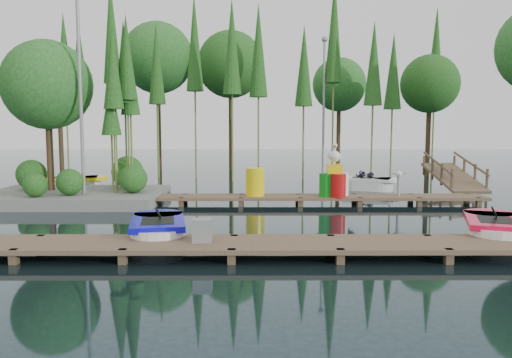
{
  "coord_description": "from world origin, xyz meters",
  "views": [
    {
      "loc": [
        0.45,
        -14.76,
        2.7
      ],
      "look_at": [
        0.5,
        0.5,
        1.1
      ],
      "focal_mm": 35.0,
      "sensor_mm": 36.0,
      "label": 1
    }
  ],
  "objects_px": {
    "island": "(67,113)",
    "boat_red": "(494,231)",
    "boat_blue": "(158,231)",
    "yellow_barrel": "(255,182)",
    "utility_cabinet": "(202,230)",
    "boat_yellow_far": "(73,184)",
    "drum_cluster": "(335,181)"
  },
  "relations": [
    {
      "from": "island",
      "to": "boat_yellow_far",
      "type": "xyz_separation_m",
      "value": [
        -0.98,
        3.02,
        -2.89
      ]
    },
    {
      "from": "boat_red",
      "to": "yellow_barrel",
      "type": "xyz_separation_m",
      "value": [
        -5.62,
        5.73,
        0.52
      ]
    },
    {
      "from": "island",
      "to": "drum_cluster",
      "type": "height_order",
      "value": "island"
    },
    {
      "from": "boat_blue",
      "to": "drum_cluster",
      "type": "height_order",
      "value": "drum_cluster"
    },
    {
      "from": "boat_red",
      "to": "drum_cluster",
      "type": "distance_m",
      "value": 6.29
    },
    {
      "from": "boat_blue",
      "to": "yellow_barrel",
      "type": "distance_m",
      "value": 6.21
    },
    {
      "from": "boat_blue",
      "to": "boat_yellow_far",
      "type": "relative_size",
      "value": 0.95
    },
    {
      "from": "island",
      "to": "utility_cabinet",
      "type": "distance_m",
      "value": 9.98
    },
    {
      "from": "island",
      "to": "boat_red",
      "type": "xyz_separation_m",
      "value": [
        12.39,
        -6.52,
        -2.92
      ]
    },
    {
      "from": "drum_cluster",
      "to": "yellow_barrel",
      "type": "bearing_deg",
      "value": 176.91
    },
    {
      "from": "boat_yellow_far",
      "to": "drum_cluster",
      "type": "height_order",
      "value": "drum_cluster"
    },
    {
      "from": "island",
      "to": "boat_yellow_far",
      "type": "bearing_deg",
      "value": 108.02
    },
    {
      "from": "utility_cabinet",
      "to": "boat_yellow_far",
      "type": "bearing_deg",
      "value": 121.55
    },
    {
      "from": "island",
      "to": "boat_blue",
      "type": "relative_size",
      "value": 2.4
    },
    {
      "from": "boat_red",
      "to": "yellow_barrel",
      "type": "bearing_deg",
      "value": 153.13
    },
    {
      "from": "drum_cluster",
      "to": "boat_yellow_far",
      "type": "bearing_deg",
      "value": 159.38
    },
    {
      "from": "island",
      "to": "boat_red",
      "type": "distance_m",
      "value": 14.31
    },
    {
      "from": "island",
      "to": "boat_yellow_far",
      "type": "relative_size",
      "value": 2.29
    },
    {
      "from": "boat_yellow_far",
      "to": "drum_cluster",
      "type": "bearing_deg",
      "value": -14.86
    },
    {
      "from": "yellow_barrel",
      "to": "drum_cluster",
      "type": "relative_size",
      "value": 0.53
    },
    {
      "from": "utility_cabinet",
      "to": "drum_cluster",
      "type": "height_order",
      "value": "drum_cluster"
    },
    {
      "from": "utility_cabinet",
      "to": "yellow_barrel",
      "type": "relative_size",
      "value": 0.5
    },
    {
      "from": "boat_red",
      "to": "drum_cluster",
      "type": "xyz_separation_m",
      "value": [
        -2.85,
        5.58,
        0.58
      ]
    },
    {
      "from": "boat_blue",
      "to": "island",
      "type": "bearing_deg",
      "value": 114.54
    },
    {
      "from": "boat_blue",
      "to": "yellow_barrel",
      "type": "relative_size",
      "value": 2.9
    },
    {
      "from": "island",
      "to": "yellow_barrel",
      "type": "xyz_separation_m",
      "value": [
        6.77,
        -0.79,
        -2.4
      ]
    },
    {
      "from": "island",
      "to": "boat_red",
      "type": "relative_size",
      "value": 2.29
    },
    {
      "from": "boat_yellow_far",
      "to": "yellow_barrel",
      "type": "relative_size",
      "value": 3.04
    },
    {
      "from": "boat_red",
      "to": "utility_cabinet",
      "type": "xyz_separation_m",
      "value": [
        -6.74,
        -1.27,
        0.28
      ]
    },
    {
      "from": "yellow_barrel",
      "to": "utility_cabinet",
      "type": "bearing_deg",
      "value": -99.08
    },
    {
      "from": "utility_cabinet",
      "to": "drum_cluster",
      "type": "xyz_separation_m",
      "value": [
        3.89,
        6.85,
        0.3
      ]
    },
    {
      "from": "utility_cabinet",
      "to": "drum_cluster",
      "type": "distance_m",
      "value": 7.88
    }
  ]
}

